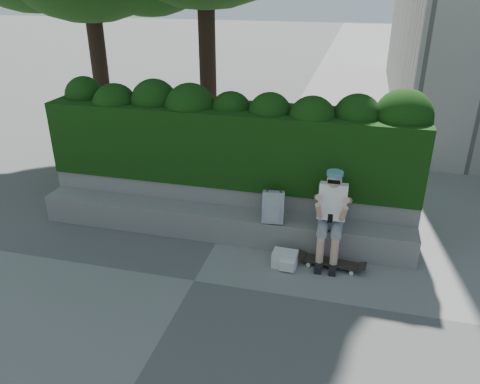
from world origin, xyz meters
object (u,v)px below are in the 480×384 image
(backpack_plaid, at_px, (273,207))
(backpack_ground, at_px, (285,259))
(skateboard, at_px, (331,262))
(person, at_px, (331,212))

(backpack_plaid, distance_m, backpack_ground, 0.80)
(skateboard, distance_m, backpack_plaid, 1.16)
(skateboard, bearing_deg, person, 110.06)
(person, height_order, backpack_plaid, person)
(skateboard, height_order, backpack_ground, backpack_ground)
(person, xyz_separation_m, backpack_plaid, (-0.86, 0.08, -0.06))
(skateboard, xyz_separation_m, backpack_plaid, (-0.93, 0.34, 0.61))
(skateboard, distance_m, backpack_ground, 0.67)
(person, distance_m, backpack_ground, 0.95)
(skateboard, bearing_deg, backpack_ground, -162.64)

